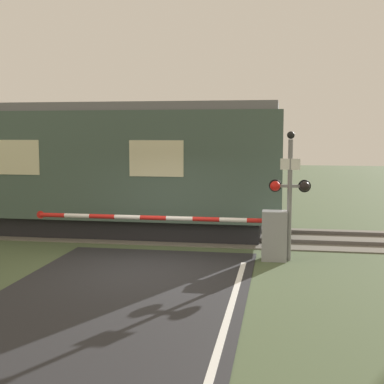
% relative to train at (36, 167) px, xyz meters
% --- Properties ---
extents(ground_plane, '(80.00, 80.00, 0.00)m').
position_rel_train_xyz_m(ground_plane, '(4.56, -4.18, -2.01)').
color(ground_plane, '#475638').
extents(track_bed, '(36.00, 3.20, 0.13)m').
position_rel_train_xyz_m(track_bed, '(4.56, 0.00, -1.99)').
color(track_bed, '#666056').
rests_on(track_bed, ground_plane).
extents(train, '(15.14, 2.76, 3.93)m').
position_rel_train_xyz_m(train, '(0.00, 0.00, 0.00)').
color(train, black).
rests_on(train, ground_plane).
extents(crossing_barrier, '(6.41, 0.44, 1.21)m').
position_rel_train_xyz_m(crossing_barrier, '(6.84, -2.73, -1.34)').
color(crossing_barrier, gray).
rests_on(crossing_barrier, ground_plane).
extents(signal_post, '(0.99, 0.26, 3.11)m').
position_rel_train_xyz_m(signal_post, '(7.74, -2.69, -0.25)').
color(signal_post, gray).
rests_on(signal_post, ground_plane).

